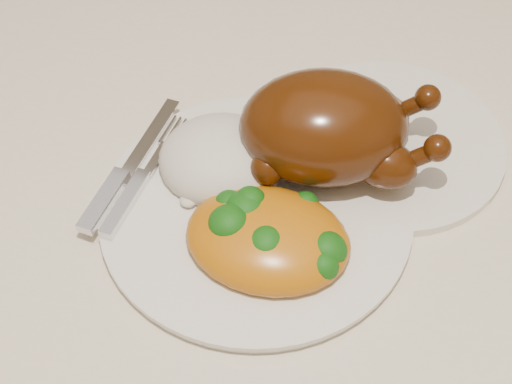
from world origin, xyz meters
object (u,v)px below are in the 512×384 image
at_px(dining_table, 177,191).
at_px(roast_chicken, 329,128).
at_px(dinner_plate, 256,210).
at_px(side_plate, 389,141).

relative_size(dining_table, roast_chicken, 7.76).
height_order(dining_table, roast_chicken, roast_chicken).
height_order(dining_table, dinner_plate, dinner_plate).
bearing_deg(side_plate, roast_chicken, -130.07).
bearing_deg(dinner_plate, dining_table, 152.33).
xyz_separation_m(dining_table, dinner_plate, (0.13, -0.07, 0.11)).
xyz_separation_m(dining_table, roast_chicken, (0.16, 0.01, 0.16)).
distance_m(dining_table, roast_chicken, 0.23).
xyz_separation_m(dining_table, side_plate, (0.21, 0.07, 0.11)).
bearing_deg(roast_chicken, dining_table, 160.98).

